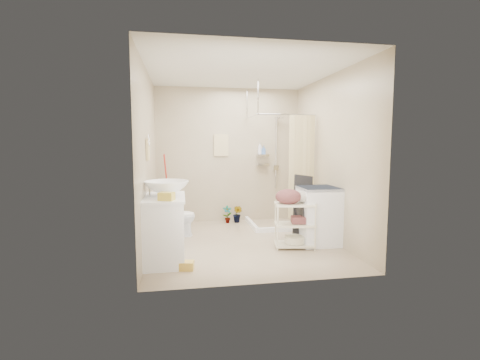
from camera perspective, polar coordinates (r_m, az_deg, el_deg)
The scene contains 23 objects.
floor at distance 5.48m, azimuth 0.50°, elevation -10.23°, with size 3.20×3.20×0.00m, color tan.
ceiling at distance 5.37m, azimuth 0.53°, elevation 17.48°, with size 2.80×3.20×0.04m, color silver.
wall_back at distance 6.84m, azimuth -1.87°, elevation 4.06°, with size 2.80×0.04×2.60m, color #B9AB8F.
wall_front at distance 3.70m, azimuth 4.92°, elevation 2.40°, with size 2.80×0.04×2.60m, color #B9AB8F.
wall_left at distance 5.20m, azimuth -14.87°, elevation 3.25°, with size 0.04×3.20×2.60m, color #B9AB8F.
wall_right at distance 5.68m, azimuth 14.57°, elevation 3.47°, with size 0.04×3.20×2.60m, color #B9AB8F.
vanity at distance 4.69m, azimuth -12.31°, elevation -7.78°, with size 0.54×0.97×0.85m, color white.
sink at distance 4.63m, azimuth -11.95°, elevation -1.35°, with size 0.58×0.58×0.20m, color white.
counter_basket at distance 4.27m, azimuth -11.97°, elevation -2.64°, with size 0.18×0.14×0.10m, color gold.
floor_basket at distance 4.40m, azimuth -8.83°, elevation -13.45°, with size 0.27×0.20×0.14m, color #E9C04B.
toilet at distance 5.88m, azimuth -10.60°, elevation -5.87°, with size 0.37×0.65×0.66m, color white.
mop at distance 6.69m, azimuth -12.23°, elevation -1.59°, with size 0.13×0.13×1.33m, color red, non-canonical shape.
potted_plant_a at distance 6.75m, azimuth -2.10°, elevation -5.65°, with size 0.18×0.12×0.34m, color #9A5534.
potted_plant_b at distance 6.78m, azimuth -0.40°, elevation -5.60°, with size 0.19×0.15×0.34m, color brown.
hanging_towel at distance 6.80m, azimuth -3.11°, elevation 5.73°, with size 0.28×0.03×0.42m, color beige.
towel_ring at distance 5.00m, azimuth -14.89°, elevation 5.10°, with size 0.04×0.22×0.34m, color #E1CA86, non-canonical shape.
tp_holder at distance 5.31m, azimuth -14.22°, elevation -2.98°, with size 0.08×0.12×0.14m, color white, non-canonical shape.
shower at distance 6.50m, azimuth 6.26°, elevation 1.71°, with size 1.10×1.10×2.10m, color white, non-canonical shape.
shampoo_bottle_a at distance 6.89m, azimuth 3.29°, elevation 5.21°, with size 0.09×0.09×0.24m, color silver.
shampoo_bottle_b at distance 6.89m, azimuth 3.90°, elevation 4.94°, with size 0.08×0.08×0.17m, color #4870B4.
washing_machine at distance 5.49m, azimuth 12.78°, elevation -5.66°, with size 0.60×0.62×0.87m, color white.
laundry_rack at distance 5.20m, azimuth 8.99°, elevation -6.67°, with size 0.58×0.34×0.80m, color #ECE5C8, non-canonical shape.
ironing_board at distance 5.55m, azimuth 10.25°, elevation -4.42°, with size 0.30×0.09×1.07m, color black, non-canonical shape.
Camera 1 is at (-0.93, -5.18, 1.53)m, focal length 26.00 mm.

